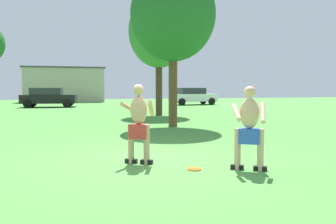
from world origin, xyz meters
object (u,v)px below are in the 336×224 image
player_near (249,126)px  tree_left_field (173,15)px  tree_behind_players (159,32)px  player_in_red (139,122)px  car_black_mid_lot (49,97)px  car_white_near_post (192,96)px  frisbee (194,169)px

player_near → tree_left_field: 8.51m
tree_left_field → tree_behind_players: size_ratio=0.94×
player_in_red → tree_behind_players: size_ratio=0.24×
player_near → car_black_mid_lot: (-5.75, 23.40, -0.04)m
player_in_red → car_white_near_post: bearing=68.8°
tree_left_field → player_in_red: bearing=-111.2°
player_near → car_black_mid_lot: 24.09m
car_white_near_post → tree_behind_players: bearing=-117.6°
tree_left_field → tree_behind_players: bearing=83.0°
frisbee → tree_left_field: tree_left_field is taller
tree_behind_players → frisbee: bearing=-99.9°
frisbee → car_white_near_post: car_white_near_post is taller
player_near → car_white_near_post: player_near is taller
player_in_red → tree_behind_players: tree_behind_players is taller
frisbee → tree_left_field: size_ratio=0.04×
car_white_near_post → tree_left_field: 18.17m
car_black_mid_lot → car_white_near_post: bearing=3.7°
car_white_near_post → tree_behind_players: tree_behind_players is taller
car_black_mid_lot → tree_left_field: bearing=-68.2°
player_near → car_black_mid_lot: player_near is taller
player_near → tree_behind_players: size_ratio=0.24×
frisbee → tree_behind_players: tree_behind_players is taller
player_in_red → tree_left_field: tree_left_field is taller
frisbee → car_white_near_post: bearing=71.5°
frisbee → tree_behind_players: 13.99m
frisbee → car_black_mid_lot: size_ratio=0.06×
car_white_near_post → tree_left_field: bearing=-111.2°
player_near → car_white_near_post: size_ratio=0.37×
player_in_red → frisbee: 1.54m
player_near → frisbee: bearing=163.4°
player_near → player_in_red: (-1.98, 1.11, 0.02)m
car_white_near_post → car_black_mid_lot: bearing=-176.3°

